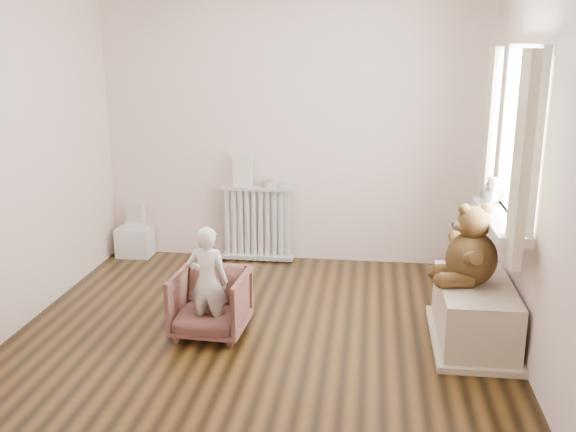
# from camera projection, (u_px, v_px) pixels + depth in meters

# --- Properties ---
(floor) EXTENTS (3.60, 3.60, 0.01)m
(floor) POSITION_uv_depth(u_px,v_px,m) (259.00, 338.00, 4.64)
(floor) COLOR black
(floor) RESTS_ON ground
(back_wall) EXTENTS (3.60, 0.02, 2.60)m
(back_wall) POSITION_uv_depth(u_px,v_px,m) (291.00, 127.00, 6.02)
(back_wall) COLOR white
(back_wall) RESTS_ON ground
(front_wall) EXTENTS (3.60, 0.02, 2.60)m
(front_wall) POSITION_uv_depth(u_px,v_px,m) (177.00, 241.00, 2.58)
(front_wall) COLOR white
(front_wall) RESTS_ON ground
(left_wall) EXTENTS (0.02, 3.60, 2.60)m
(left_wall) POSITION_uv_depth(u_px,v_px,m) (7.00, 155.00, 4.53)
(left_wall) COLOR white
(left_wall) RESTS_ON ground
(right_wall) EXTENTS (0.02, 3.60, 2.60)m
(right_wall) POSITION_uv_depth(u_px,v_px,m) (536.00, 168.00, 4.07)
(right_wall) COLOR white
(right_wall) RESTS_ON ground
(window) EXTENTS (0.03, 0.90, 1.10)m
(window) POSITION_uv_depth(u_px,v_px,m) (521.00, 137.00, 4.32)
(window) COLOR white
(window) RESTS_ON right_wall
(window_sill) EXTENTS (0.22, 1.10, 0.06)m
(window_sill) POSITION_uv_depth(u_px,v_px,m) (500.00, 220.00, 4.49)
(window_sill) COLOR silver
(window_sill) RESTS_ON right_wall
(curtain_left) EXTENTS (0.06, 0.26, 1.30)m
(curtain_left) POSITION_uv_depth(u_px,v_px,m) (522.00, 161.00, 3.81)
(curtain_left) COLOR beige
(curtain_left) RESTS_ON right_wall
(curtain_right) EXTENTS (0.06, 0.26, 1.30)m
(curtain_right) POSITION_uv_depth(u_px,v_px,m) (490.00, 134.00, 4.90)
(curtain_right) COLOR beige
(curtain_right) RESTS_ON right_wall
(radiator) EXTENTS (0.70, 0.13, 0.74)m
(radiator) POSITION_uv_depth(u_px,v_px,m) (257.00, 222.00, 6.19)
(radiator) COLOR silver
(radiator) RESTS_ON floor
(paper_doll) EXTENTS (0.19, 0.02, 0.31)m
(paper_doll) POSITION_uv_depth(u_px,v_px,m) (243.00, 171.00, 6.07)
(paper_doll) COLOR beige
(paper_doll) RESTS_ON radiator
(tin_a) EXTENTS (0.11, 0.11, 0.07)m
(tin_a) POSITION_uv_depth(u_px,v_px,m) (266.00, 184.00, 6.08)
(tin_a) COLOR #A59E8C
(tin_a) RESTS_ON radiator
(tin_b) EXTENTS (0.08, 0.08, 0.04)m
(tin_b) POSITION_uv_depth(u_px,v_px,m) (281.00, 185.00, 6.06)
(tin_b) COLOR #A59E8C
(tin_b) RESTS_ON radiator
(toy_vanity) EXTENTS (0.34, 0.24, 0.53)m
(toy_vanity) POSITION_uv_depth(u_px,v_px,m) (134.00, 229.00, 6.35)
(toy_vanity) COLOR silver
(toy_vanity) RESTS_ON floor
(armchair) EXTENTS (0.54, 0.56, 0.48)m
(armchair) POSITION_uv_depth(u_px,v_px,m) (210.00, 303.00, 4.65)
(armchair) COLOR brown
(armchair) RESTS_ON floor
(child) EXTENTS (0.31, 0.21, 0.81)m
(child) POSITION_uv_depth(u_px,v_px,m) (208.00, 281.00, 4.56)
(child) COLOR white
(child) RESTS_ON armchair
(toy_bench) EXTENTS (0.50, 0.94, 0.44)m
(toy_bench) POSITION_uv_depth(u_px,v_px,m) (474.00, 316.00, 4.54)
(toy_bench) COLOR beige
(toy_bench) RESTS_ON floor
(teddy_bear) EXTENTS (0.51, 0.42, 0.56)m
(teddy_bear) POSITION_uv_depth(u_px,v_px,m) (472.00, 252.00, 4.43)
(teddy_bear) COLOR #34210E
(teddy_bear) RESTS_ON toy_bench
(plush_cat) EXTENTS (0.24, 0.30, 0.23)m
(plush_cat) POSITION_uv_depth(u_px,v_px,m) (492.00, 191.00, 4.78)
(plush_cat) COLOR #6C685C
(plush_cat) RESTS_ON window_sill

